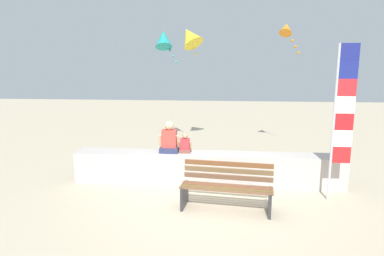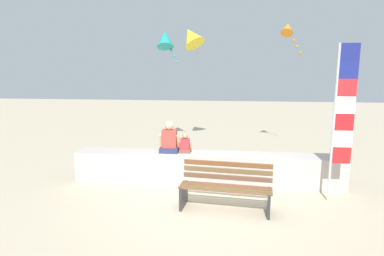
% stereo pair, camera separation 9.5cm
% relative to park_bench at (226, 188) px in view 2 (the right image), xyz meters
% --- Properties ---
extents(ground_plane, '(40.00, 40.00, 0.00)m').
position_rel_park_bench_xyz_m(ground_plane, '(-0.45, 0.22, -0.42)').
color(ground_plane, '#BFAF92').
extents(seawall_ledge, '(6.26, 0.62, 0.73)m').
position_rel_park_bench_xyz_m(seawall_ledge, '(-0.45, 1.39, -0.06)').
color(seawall_ledge, '#BCB3AB').
rests_on(seawall_ledge, ground).
extents(park_bench, '(1.82, 0.80, 0.88)m').
position_rel_park_bench_xyz_m(park_bench, '(0.00, 0.00, 0.00)').
color(park_bench, brown).
rests_on(park_bench, ground).
extents(person_adult, '(0.49, 0.36, 0.75)m').
position_rel_park_bench_xyz_m(person_adult, '(-1.35, 1.42, 0.60)').
color(person_adult, navy).
rests_on(person_adult, seawall_ledge).
extents(person_child, '(0.31, 0.23, 0.47)m').
position_rel_park_bench_xyz_m(person_child, '(-0.98, 1.42, 0.49)').
color(person_child, brown).
rests_on(person_child, seawall_ledge).
extents(flag_banner, '(0.41, 0.05, 3.18)m').
position_rel_park_bench_xyz_m(flag_banner, '(2.24, 0.61, 1.42)').
color(flag_banner, '#B7B7BC').
rests_on(flag_banner, ground).
extents(kite_orange, '(0.68, 0.60, 1.02)m').
position_rel_park_bench_xyz_m(kite_orange, '(1.73, 4.33, 3.40)').
color(kite_orange, orange).
extents(kite_yellow, '(1.12, 1.07, 1.02)m').
position_rel_park_bench_xyz_m(kite_yellow, '(-1.21, 4.87, 3.25)').
color(kite_yellow, yellow).
extents(kite_teal, '(0.78, 0.83, 1.13)m').
position_rel_park_bench_xyz_m(kite_teal, '(-2.04, 4.71, 3.17)').
color(kite_teal, teal).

